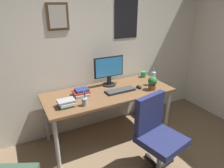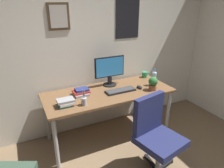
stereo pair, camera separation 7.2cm
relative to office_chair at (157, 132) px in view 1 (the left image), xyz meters
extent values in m
cube|color=silver|center=(-0.32, 1.29, 0.77)|extent=(4.40, 0.08, 2.60)
cube|color=#4C3823|center=(-0.70, 1.25, 1.20)|extent=(0.28, 0.02, 0.34)
cube|color=beige|center=(-0.70, 1.24, 1.20)|extent=(0.22, 0.00, 0.28)
cube|color=black|center=(0.32, 1.25, 1.13)|extent=(0.40, 0.01, 0.56)
cube|color=brown|center=(-0.18, 0.84, 0.20)|extent=(1.80, 0.74, 0.03)
cylinder|color=#9EA0A5|center=(-1.02, 0.53, -0.17)|extent=(0.05, 0.05, 0.71)
cylinder|color=#9EA0A5|center=(0.65, 0.53, -0.17)|extent=(0.05, 0.05, 0.71)
cylinder|color=#9EA0A5|center=(-1.02, 1.15, -0.17)|extent=(0.05, 0.05, 0.71)
cylinder|color=#9EA0A5|center=(0.65, 1.15, -0.17)|extent=(0.05, 0.05, 0.71)
cube|color=#1E234C|center=(0.02, -0.08, -0.07)|extent=(0.54, 0.54, 0.08)
cube|color=#1E234C|center=(-0.03, 0.12, 0.20)|extent=(0.43, 0.16, 0.45)
cylinder|color=#9EA0A5|center=(0.02, -0.08, -0.32)|extent=(0.07, 0.07, 0.42)
cube|color=black|center=(0.15, -0.05, -0.49)|extent=(0.28, 0.10, 0.03)
cylinder|color=black|center=(0.29, -0.02, -0.51)|extent=(0.05, 0.05, 0.04)
cube|color=black|center=(0.03, 0.06, -0.49)|extent=(0.07, 0.28, 0.03)
cylinder|color=black|center=(0.05, 0.20, -0.51)|extent=(0.05, 0.05, 0.04)
cylinder|color=black|center=(-0.07, 1.05, 0.22)|extent=(0.20, 0.20, 0.01)
cube|color=black|center=(-0.07, 1.05, 0.29)|extent=(0.05, 0.04, 0.12)
cube|color=black|center=(-0.07, 1.06, 0.50)|extent=(0.46, 0.02, 0.30)
cube|color=#338CD8|center=(-0.07, 1.04, 0.50)|extent=(0.43, 0.00, 0.27)
cube|color=black|center=(-0.04, 0.77, 0.22)|extent=(0.43, 0.15, 0.02)
cube|color=#38383A|center=(-0.04, 0.77, 0.24)|extent=(0.41, 0.13, 0.00)
ellipsoid|color=black|center=(0.26, 0.75, 0.23)|extent=(0.06, 0.11, 0.04)
cylinder|color=silver|center=(0.52, 0.76, 0.31)|extent=(0.07, 0.07, 0.20)
cylinder|color=silver|center=(0.52, 0.76, 0.43)|extent=(0.03, 0.03, 0.04)
cylinder|color=#2659B2|center=(0.52, 0.76, 0.46)|extent=(0.03, 0.03, 0.01)
cylinder|color=#2D8C59|center=(0.59, 1.10, 0.26)|extent=(0.09, 0.09, 0.09)
torus|color=#2D8C59|center=(0.65, 1.10, 0.26)|extent=(0.05, 0.01, 0.05)
cylinder|color=brown|center=(0.40, 0.62, 0.25)|extent=(0.11, 0.11, 0.07)
sphere|color=#2D6B33|center=(0.40, 0.62, 0.34)|extent=(0.13, 0.13, 0.13)
ellipsoid|color=#287A38|center=(0.37, 0.64, 0.34)|extent=(0.07, 0.08, 0.02)
ellipsoid|color=#287A38|center=(0.43, 0.64, 0.34)|extent=(0.07, 0.08, 0.02)
ellipsoid|color=#287A38|center=(0.37, 0.59, 0.35)|extent=(0.08, 0.07, 0.02)
cylinder|color=#9EA0A5|center=(-0.62, 0.61, 0.26)|extent=(0.07, 0.07, 0.09)
cylinder|color=#263FBF|center=(-0.61, 0.62, 0.34)|extent=(0.01, 0.01, 0.13)
cylinder|color=red|center=(-0.62, 0.62, 0.34)|extent=(0.01, 0.01, 0.13)
cylinder|color=black|center=(-0.62, 0.62, 0.34)|extent=(0.01, 0.01, 0.13)
cylinder|color=#9EA0A5|center=(-0.61, 0.61, 0.34)|extent=(0.01, 0.03, 0.14)
cylinder|color=#9EA0A5|center=(-0.63, 0.61, 0.34)|extent=(0.01, 0.02, 0.14)
cube|color=gray|center=(-0.57, 0.88, 0.23)|extent=(0.19, 0.15, 0.03)
cube|color=#B22D28|center=(-0.56, 0.91, 0.26)|extent=(0.21, 0.17, 0.03)
cube|color=navy|center=(-0.55, 0.91, 0.29)|extent=(0.17, 0.13, 0.03)
cube|color=#26727A|center=(-0.84, 0.69, 0.22)|extent=(0.15, 0.13, 0.02)
cube|color=silver|center=(-0.82, 0.70, 0.25)|extent=(0.18, 0.16, 0.03)
cube|color=gray|center=(-0.83, 0.69, 0.28)|extent=(0.20, 0.14, 0.03)
camera|label=1|loc=(-1.37, -1.50, 1.39)|focal=33.07mm
camera|label=2|loc=(-1.30, -1.54, 1.39)|focal=33.07mm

